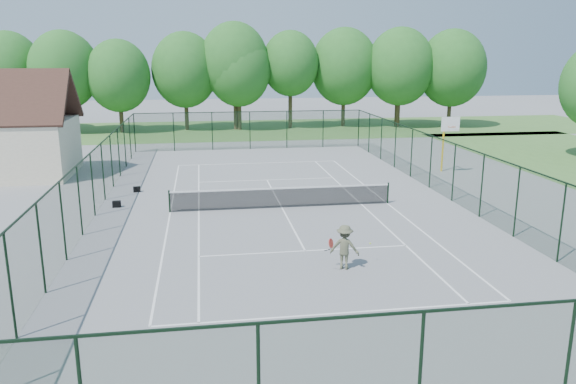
# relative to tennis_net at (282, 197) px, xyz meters

# --- Properties ---
(ground) EXTENTS (140.00, 140.00, 0.00)m
(ground) POSITION_rel_tennis_net_xyz_m (0.00, 0.00, -0.58)
(ground) COLOR gray
(ground) RESTS_ON ground
(grass_far) EXTENTS (80.00, 16.00, 0.01)m
(grass_far) POSITION_rel_tennis_net_xyz_m (0.00, 30.00, -0.57)
(grass_far) COLOR #4F8138
(grass_far) RESTS_ON ground
(court_lines) EXTENTS (11.05, 23.85, 0.01)m
(court_lines) POSITION_rel_tennis_net_xyz_m (0.00, 0.00, -0.57)
(court_lines) COLOR white
(court_lines) RESTS_ON ground
(tennis_net) EXTENTS (11.08, 0.08, 1.10)m
(tennis_net) POSITION_rel_tennis_net_xyz_m (0.00, 0.00, 0.00)
(tennis_net) COLOR black
(tennis_net) RESTS_ON ground
(fence_enclosure) EXTENTS (18.05, 36.05, 3.02)m
(fence_enclosure) POSITION_rel_tennis_net_xyz_m (0.00, 0.00, 0.98)
(fence_enclosure) COLOR #183A21
(fence_enclosure) RESTS_ON ground
(utility_building) EXTENTS (8.60, 6.27, 6.63)m
(utility_building) POSITION_rel_tennis_net_xyz_m (-16.00, 10.00, 2.54)
(utility_building) COLOR beige
(utility_building) RESTS_ON ground
(tree_line_far) EXTENTS (39.40, 6.40, 9.70)m
(tree_line_far) POSITION_rel_tennis_net_xyz_m (0.00, 30.00, 5.42)
(tree_line_far) COLOR #483722
(tree_line_far) RESTS_ON ground
(basketball_goal) EXTENTS (1.20, 1.43, 3.65)m
(basketball_goal) POSITION_rel_tennis_net_xyz_m (11.61, 6.78, 1.99)
(basketball_goal) COLOR yellow
(basketball_goal) RESTS_ON ground
(sports_bag_a) EXTENTS (0.40, 0.25, 0.32)m
(sports_bag_a) POSITION_rel_tennis_net_xyz_m (-8.19, 1.37, -0.42)
(sports_bag_a) COLOR black
(sports_bag_a) RESTS_ON ground
(sports_bag_b) EXTENTS (0.42, 0.29, 0.30)m
(sports_bag_b) POSITION_rel_tennis_net_xyz_m (-7.52, 4.51, -0.43)
(sports_bag_b) COLOR black
(sports_bag_b) RESTS_ON ground
(tennis_player) EXTENTS (1.96, 1.00, 1.62)m
(tennis_player) POSITION_rel_tennis_net_xyz_m (1.05, -8.41, 0.23)
(tennis_player) COLOR #555840
(tennis_player) RESTS_ON ground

